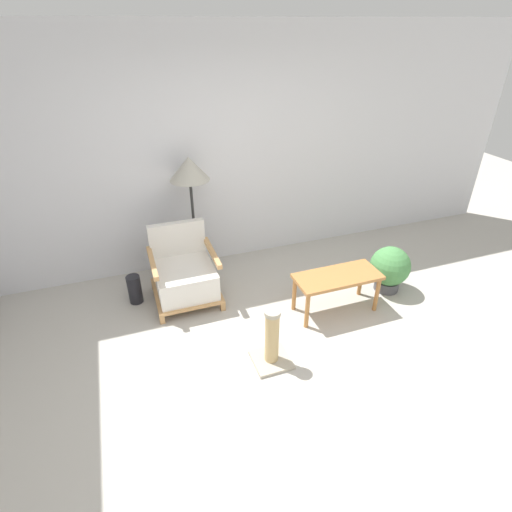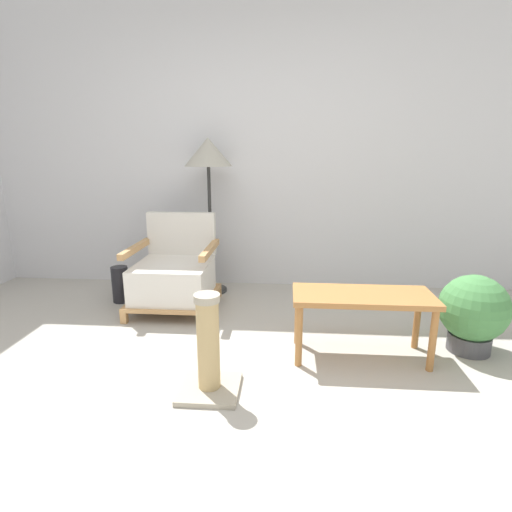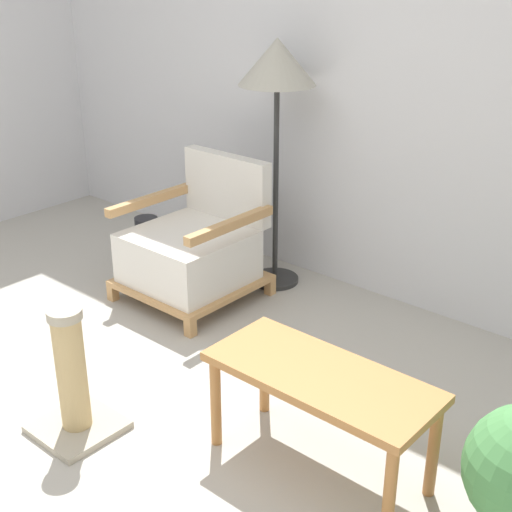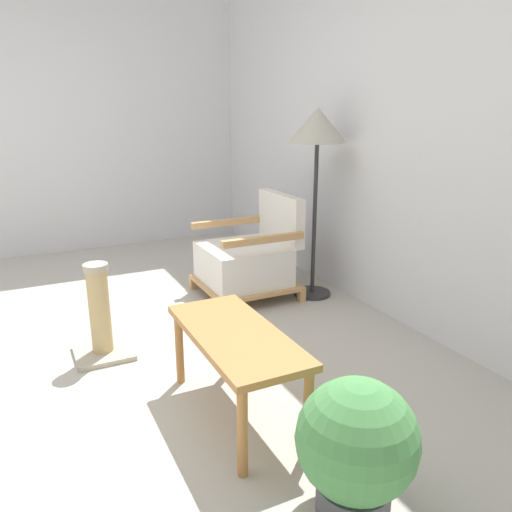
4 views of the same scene
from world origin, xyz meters
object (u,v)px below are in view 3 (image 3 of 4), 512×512
object	(u,v)px
floor_lamp	(277,75)
coffee_table	(321,387)
armchair	(194,249)
vase	(147,242)
scratching_post	(73,385)

from	to	relation	value
floor_lamp	coffee_table	distance (m)	1.91
armchair	vase	size ratio (longest dim) A/B	2.43
vase	scratching_post	size ratio (longest dim) A/B	0.56
armchair	coffee_table	distance (m)	1.62
floor_lamp	vase	world-z (taller)	floor_lamp
floor_lamp	coffee_table	size ratio (longest dim) A/B	1.62
armchair	floor_lamp	bearing A→B (deg)	63.23
vase	floor_lamp	bearing A→B (deg)	24.49
coffee_table	vase	bearing A→B (deg)	156.59
coffee_table	vase	distance (m)	2.16
armchair	coffee_table	bearing A→B (deg)	-27.44
coffee_table	armchair	bearing A→B (deg)	152.56
floor_lamp	vase	xyz separation A→B (m)	(-0.76, -0.35, -1.08)
armchair	scratching_post	world-z (taller)	armchair
vase	scratching_post	distance (m)	1.70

